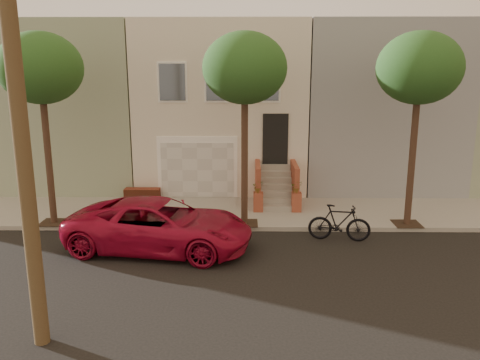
{
  "coord_description": "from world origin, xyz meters",
  "views": [
    {
      "loc": [
        1.06,
        -11.85,
        5.37
      ],
      "look_at": [
        0.86,
        3.0,
        1.87
      ],
      "focal_mm": 36.43,
      "sensor_mm": 36.0,
      "label": 1
    }
  ],
  "objects": [
    {
      "name": "tree_mid",
      "position": [
        1.0,
        3.9,
        5.26
      ],
      "size": [
        2.7,
        2.57,
        6.3
      ],
      "color": "#2D2116",
      "rests_on": "sidewalk"
    },
    {
      "name": "motorcycle",
      "position": [
        3.98,
        2.69,
        0.58
      ],
      "size": [
        1.99,
        0.85,
        1.16
      ],
      "primitive_type": "imported",
      "rotation": [
        0.0,
        0.0,
        1.41
      ],
      "color": "black",
      "rests_on": "ground"
    },
    {
      "name": "tree_left",
      "position": [
        -5.5,
        3.9,
        5.26
      ],
      "size": [
        2.7,
        2.57,
        6.3
      ],
      "color": "#2D2116",
      "rests_on": "sidewalk"
    },
    {
      "name": "tree_right",
      "position": [
        6.5,
        3.9,
        5.26
      ],
      "size": [
        2.7,
        2.57,
        6.3
      ],
      "color": "#2D2116",
      "rests_on": "sidewalk"
    },
    {
      "name": "sidewalk",
      "position": [
        0.0,
        5.35,
        0.07
      ],
      "size": [
        40.0,
        3.7,
        0.15
      ],
      "primitive_type": "cube",
      "color": "gray",
      "rests_on": "ground"
    },
    {
      "name": "house_row",
      "position": [
        0.0,
        11.19,
        3.64
      ],
      "size": [
        33.1,
        11.7,
        7.0
      ],
      "color": "beige",
      "rests_on": "sidewalk"
    },
    {
      "name": "pickup_truck",
      "position": [
        -1.5,
        1.84,
        0.76
      ],
      "size": [
        5.8,
        3.35,
        1.52
      ],
      "primitive_type": "imported",
      "rotation": [
        0.0,
        0.0,
        1.41
      ],
      "color": "#A30C2C",
      "rests_on": "ground"
    },
    {
      "name": "ground",
      "position": [
        0.0,
        0.0,
        0.0
      ],
      "size": [
        90.0,
        90.0,
        0.0
      ],
      "primitive_type": "plane",
      "color": "black",
      "rests_on": "ground"
    }
  ]
}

